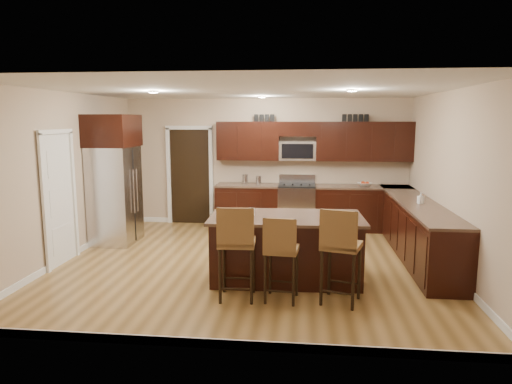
# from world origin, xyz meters

# --- Properties ---
(floor) EXTENTS (6.00, 6.00, 0.00)m
(floor) POSITION_xyz_m (0.00, 0.00, 0.00)
(floor) COLOR olive
(floor) RESTS_ON ground
(ceiling) EXTENTS (6.00, 6.00, 0.00)m
(ceiling) POSITION_xyz_m (0.00, 0.00, 2.70)
(ceiling) COLOR silver
(ceiling) RESTS_ON wall_back
(wall_back) EXTENTS (6.00, 0.00, 6.00)m
(wall_back) POSITION_xyz_m (0.00, 2.75, 1.35)
(wall_back) COLOR tan
(wall_back) RESTS_ON floor
(wall_left) EXTENTS (0.00, 5.50, 5.50)m
(wall_left) POSITION_xyz_m (-3.00, 0.00, 1.35)
(wall_left) COLOR tan
(wall_left) RESTS_ON floor
(wall_right) EXTENTS (0.00, 5.50, 5.50)m
(wall_right) POSITION_xyz_m (3.00, 0.00, 1.35)
(wall_right) COLOR tan
(wall_right) RESTS_ON floor
(base_cabinets) EXTENTS (4.02, 3.96, 0.92)m
(base_cabinets) POSITION_xyz_m (1.90, 1.45, 0.46)
(base_cabinets) COLOR black
(base_cabinets) RESTS_ON floor
(upper_cabinets) EXTENTS (4.00, 0.33, 0.80)m
(upper_cabinets) POSITION_xyz_m (1.04, 2.58, 1.84)
(upper_cabinets) COLOR black
(upper_cabinets) RESTS_ON wall_back
(range) EXTENTS (0.76, 0.64, 1.11)m
(range) POSITION_xyz_m (0.68, 2.45, 0.47)
(range) COLOR silver
(range) RESTS_ON floor
(microwave) EXTENTS (0.76, 0.31, 0.40)m
(microwave) POSITION_xyz_m (0.68, 2.60, 1.62)
(microwave) COLOR silver
(microwave) RESTS_ON upper_cabinets
(doorway) EXTENTS (0.85, 0.03, 2.06)m
(doorway) POSITION_xyz_m (-1.65, 2.73, 1.03)
(doorway) COLOR black
(doorway) RESTS_ON floor
(pantry_door) EXTENTS (0.03, 0.80, 2.04)m
(pantry_door) POSITION_xyz_m (-2.98, -0.30, 1.02)
(pantry_door) COLOR white
(pantry_door) RESTS_ON floor
(letter_decor) EXTENTS (2.20, 0.03, 0.15)m
(letter_decor) POSITION_xyz_m (0.90, 2.58, 2.29)
(letter_decor) COLOR black
(letter_decor) RESTS_ON upper_cabinets
(island) EXTENTS (2.18, 1.20, 0.92)m
(island) POSITION_xyz_m (0.58, -0.65, 0.43)
(island) COLOR black
(island) RESTS_ON floor
(stool_left) EXTENTS (0.48, 0.48, 1.21)m
(stool_left) POSITION_xyz_m (-0.00, -1.50, 0.76)
(stool_left) COLOR brown
(stool_left) RESTS_ON floor
(stool_mid) EXTENTS (0.45, 0.45, 1.09)m
(stool_mid) POSITION_xyz_m (0.55, -1.49, 0.68)
(stool_mid) COLOR brown
(stool_mid) RESTS_ON floor
(stool_right) EXTENTS (0.56, 0.56, 1.21)m
(stool_right) POSITION_xyz_m (1.27, -1.49, 0.75)
(stool_right) COLOR brown
(stool_right) RESTS_ON floor
(refrigerator) EXTENTS (0.79, 0.95, 2.35)m
(refrigerator) POSITION_xyz_m (-2.62, 1.00, 1.21)
(refrigerator) COLOR silver
(refrigerator) RESTS_ON floor
(floor_mat) EXTENTS (0.97, 0.79, 0.01)m
(floor_mat) POSITION_xyz_m (-0.01, 1.67, 0.01)
(floor_mat) COLOR brown
(floor_mat) RESTS_ON floor
(fruit_bowl) EXTENTS (0.34, 0.34, 0.07)m
(fruit_bowl) POSITION_xyz_m (2.06, 2.45, 0.95)
(fruit_bowl) COLOR silver
(fruit_bowl) RESTS_ON base_cabinets
(soap_bottle) EXTENTS (0.10, 0.10, 0.18)m
(soap_bottle) POSITION_xyz_m (2.70, 0.55, 1.01)
(soap_bottle) COLOR #B2B2B2
(soap_bottle) RESTS_ON base_cabinets
(canister_tall) EXTENTS (0.12, 0.12, 0.21)m
(canister_tall) POSITION_xyz_m (-0.40, 2.45, 1.03)
(canister_tall) COLOR silver
(canister_tall) RESTS_ON base_cabinets
(canister_short) EXTENTS (0.11, 0.11, 0.18)m
(canister_short) POSITION_xyz_m (-0.12, 2.45, 1.01)
(canister_short) COLOR silver
(canister_short) RESTS_ON base_cabinets
(island_jar) EXTENTS (0.10, 0.10, 0.10)m
(island_jar) POSITION_xyz_m (0.08, -0.65, 0.97)
(island_jar) COLOR white
(island_jar) RESTS_ON island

